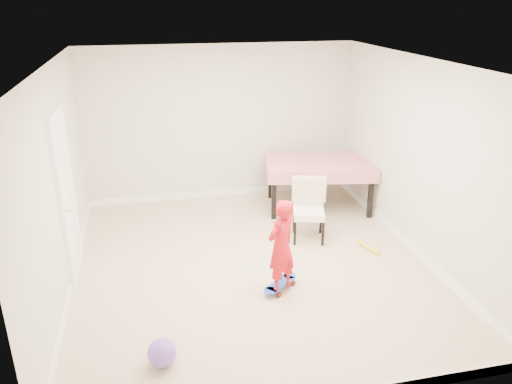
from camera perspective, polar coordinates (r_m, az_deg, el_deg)
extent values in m
plane|color=tan|center=(6.63, -0.47, -8.35)|extent=(5.00, 5.00, 0.00)
cube|color=white|center=(5.79, -0.55, 14.34)|extent=(4.50, 5.00, 0.04)
cube|color=beige|center=(8.43, -4.08, 7.76)|extent=(4.50, 0.04, 2.60)
cube|color=beige|center=(3.92, 7.24, -9.51)|extent=(4.50, 0.04, 2.60)
cube|color=beige|center=(6.06, -21.60, 0.62)|extent=(0.04, 5.00, 2.60)
cube|color=beige|center=(6.89, 17.99, 3.54)|extent=(0.04, 5.00, 2.60)
cube|color=white|center=(6.43, -20.85, -0.72)|extent=(0.11, 0.94, 2.11)
cube|color=white|center=(8.82, -3.88, -0.07)|extent=(4.50, 0.02, 0.12)
cube|color=white|center=(6.58, -20.20, -9.52)|extent=(0.02, 5.00, 0.12)
cube|color=white|center=(7.35, 16.95, -5.68)|extent=(0.02, 5.00, 0.12)
imported|color=red|center=(5.81, 2.88, -6.53)|extent=(0.50, 0.47, 1.15)
sphere|color=#7951C3|center=(5.07, -10.69, -17.63)|extent=(0.28, 0.28, 0.28)
cylinder|color=yellow|center=(7.17, 12.78, -6.23)|extent=(0.18, 0.40, 0.06)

